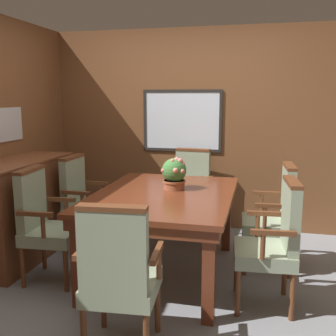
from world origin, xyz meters
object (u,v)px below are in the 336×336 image
dining_table (164,203)px  chair_left_far (83,199)px  chair_head_near (119,273)px  potted_plant (174,174)px  sideboard_cabinet (22,209)px  chair_right_near (275,239)px  chair_head_far (190,188)px  chair_right_far (275,213)px  chair_left_near (44,220)px

dining_table → chair_left_far: 1.07m
dining_table → chair_head_near: (0.01, -1.20, -0.13)m
dining_table → potted_plant: bearing=70.4°
potted_plant → sideboard_cabinet: size_ratio=0.24×
chair_right_near → sideboard_cabinet: (-2.46, 0.41, -0.05)m
chair_head_far → potted_plant: bearing=-83.4°
chair_head_far → sideboard_cabinet: (-1.53, -1.13, -0.05)m
chair_right_far → sideboard_cabinet: 2.51m
sideboard_cabinet → chair_right_near: bearing=-9.3°
chair_right_far → chair_right_near: same height
chair_head_far → sideboard_cabinet: chair_head_far is taller
chair_left_near → chair_head_near: (1.02, -0.85, 0.00)m
dining_table → chair_right_far: size_ratio=1.63×
chair_head_far → chair_left_near: bearing=-119.2°
chair_left_near → chair_right_near: size_ratio=1.00×
chair_left_near → sideboard_cabinet: chair_left_near is taller
chair_left_far → chair_head_far: size_ratio=1.00×
chair_right_far → chair_head_far: bearing=-134.2°
chair_head_near → potted_plant: potted_plant is taller
chair_left_near → potted_plant: (1.07, 0.51, 0.37)m
chair_left_near → dining_table: bearing=-75.0°
chair_right_near → potted_plant: size_ratio=3.32×
chair_head_far → potted_plant: size_ratio=3.32×
chair_head_far → potted_plant: 1.08m
chair_head_near → sideboard_cabinet: bearing=-44.5°
chair_right_near → chair_head_far: size_ratio=1.00×
chair_head_far → dining_table: bearing=-86.3°
chair_right_far → potted_plant: bearing=-81.8°
chair_left_far → potted_plant: size_ratio=3.32×
chair_right_far → dining_table: bearing=-73.9°
dining_table → chair_head_near: chair_head_near is taller
chair_head_far → sideboard_cabinet: bearing=-138.3°
chair_left_far → potted_plant: 1.14m
chair_left_far → chair_head_near: 1.88m
dining_table → potted_plant: potted_plant is taller
chair_left_near → chair_right_near: 1.98m
chair_left_far → potted_plant: (1.05, -0.24, 0.37)m
chair_head_near → potted_plant: 1.41m
dining_table → chair_left_near: (-1.01, -0.35, -0.13)m
dining_table → chair_left_near: 1.08m
dining_table → chair_left_far: bearing=158.2°
chair_left_far → chair_right_near: 2.09m
sideboard_cabinet → chair_right_far: bearing=7.1°
chair_head_near → dining_table: bearing=-94.6°
chair_left_far → potted_plant: potted_plant is taller
chair_left_far → chair_head_near: bearing=-146.8°
chair_left_near → potted_plant: bearing=-68.6°
chair_head_far → chair_head_near: size_ratio=1.00×
chair_right_far → sideboard_cabinet: size_ratio=0.78×
chair_head_near → sideboard_cabinet: size_ratio=0.78×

